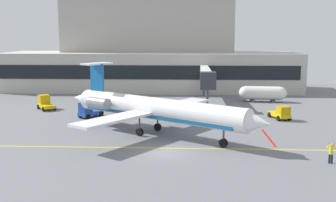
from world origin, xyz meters
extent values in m
cube|color=slate|center=(0.00, 0.00, -0.05)|extent=(120.00, 120.00, 0.10)
cube|color=yellow|center=(0.00, 1.78, 0.00)|extent=(108.00, 0.24, 0.01)
cube|color=red|center=(11.20, 6.78, 0.00)|extent=(0.30, 8.00, 0.01)
cube|color=#B7B2A8|center=(-5.68, 47.76, 3.93)|extent=(60.87, 15.53, 7.85)
cube|color=#A8A49A|center=(-6.55, 51.65, 13.74)|extent=(36.31, 10.87, 11.77)
cube|color=black|center=(-5.68, 39.95, 4.31)|extent=(58.43, 0.12, 2.71)
cube|color=silver|center=(5.17, 32.27, 4.57)|extent=(1.40, 15.46, 2.40)
cube|color=#2D333D|center=(5.17, 23.64, 4.57)|extent=(2.40, 2.00, 2.64)
cylinder|color=#4C4C51|center=(5.17, 38.50, 1.68)|extent=(0.44, 0.44, 3.37)
cylinder|color=#4C4C51|center=(5.17, 25.34, 1.68)|extent=(0.44, 0.44, 3.37)
cylinder|color=white|center=(-1.49, 7.47, 3.07)|extent=(20.55, 15.34, 2.53)
cube|color=#145999|center=(-1.49, 7.47, 2.37)|extent=(18.49, 13.81, 0.46)
cone|color=white|center=(8.79, 0.33, 3.07)|extent=(3.70, 3.62, 2.48)
cone|color=white|center=(-11.97, 14.75, 3.07)|extent=(3.93, 3.64, 2.15)
cube|color=white|center=(1.10, 13.02, 2.69)|extent=(7.76, 9.45, 0.28)
cube|color=white|center=(-5.78, 3.10, 2.69)|extent=(7.76, 9.45, 0.28)
cylinder|color=gray|center=(-6.46, 13.35, 3.26)|extent=(3.29, 2.88, 1.39)
cylinder|color=gray|center=(-8.74, 10.07, 3.26)|extent=(3.29, 2.88, 1.39)
cube|color=#145999|center=(-9.51, 13.04, 6.07)|extent=(2.01, 1.50, 3.48)
cube|color=white|center=(-9.51, 13.04, 7.81)|extent=(3.76, 4.34, 0.20)
cylinder|color=#3F3F44|center=(5.77, 2.43, 1.35)|extent=(0.20, 0.20, 1.35)
cylinder|color=black|center=(5.77, 2.43, 0.45)|extent=(0.94, 0.80, 0.90)
cylinder|color=#3F3F44|center=(-1.50, 9.48, 1.35)|extent=(0.20, 0.20, 1.35)
cylinder|color=black|center=(-1.50, 9.48, 0.45)|extent=(0.94, 0.80, 0.90)
cylinder|color=#3F3F44|center=(-3.38, 6.78, 1.35)|extent=(0.20, 0.20, 1.35)
cylinder|color=black|center=(-3.38, 6.78, 0.45)|extent=(0.94, 0.80, 0.90)
cube|color=#E5B20C|center=(-19.76, 22.83, 0.58)|extent=(3.54, 3.92, 0.47)
cube|color=#C3970A|center=(-20.37, 23.64, 1.51)|extent=(2.10, 2.08, 1.38)
cylinder|color=black|center=(-21.21, 23.33, 0.35)|extent=(0.64, 0.73, 0.70)
cylinder|color=black|center=(-19.85, 24.35, 0.35)|extent=(0.64, 0.73, 0.70)
cylinder|color=black|center=(-19.68, 21.30, 0.35)|extent=(0.64, 0.73, 0.70)
cylinder|color=black|center=(-18.32, 22.32, 0.35)|extent=(0.64, 0.73, 0.70)
cube|color=#1E4CB2|center=(-11.51, 17.42, 0.58)|extent=(3.26, 3.85, 0.46)
cube|color=#1A4197|center=(-12.07, 16.58, 1.50)|extent=(1.94, 1.96, 1.37)
cylinder|color=black|center=(-11.57, 15.95, 0.35)|extent=(0.62, 0.74, 0.70)
cylinder|color=black|center=(-12.84, 16.79, 0.35)|extent=(0.62, 0.74, 0.70)
cylinder|color=black|center=(-10.18, 18.05, 0.35)|extent=(0.62, 0.74, 0.70)
cylinder|color=black|center=(-11.46, 18.90, 0.35)|extent=(0.62, 0.74, 0.70)
cube|color=#E5B20C|center=(14.74, 17.45, 0.58)|extent=(2.56, 4.03, 0.46)
cube|color=#C3970A|center=(15.02, 16.44, 1.36)|extent=(1.79, 1.83, 1.10)
cylinder|color=black|center=(15.86, 16.41, 0.35)|extent=(0.46, 0.75, 0.70)
cylinder|color=black|center=(14.33, 15.97, 0.35)|extent=(0.46, 0.75, 0.70)
cylinder|color=black|center=(15.15, 18.92, 0.35)|extent=(0.46, 0.75, 0.70)
cylinder|color=black|center=(13.61, 18.49, 0.35)|extent=(0.46, 0.75, 0.70)
cylinder|color=white|center=(15.08, 32.23, 1.52)|extent=(6.03, 2.83, 2.33)
sphere|color=white|center=(17.99, 31.97, 1.52)|extent=(2.29, 2.29, 2.29)
sphere|color=white|center=(12.16, 32.48, 1.52)|extent=(2.29, 2.29, 2.29)
cube|color=#59595B|center=(13.32, 32.23, 0.17)|extent=(0.60, 2.10, 0.35)
cube|color=#59595B|center=(16.83, 32.23, 0.17)|extent=(0.60, 2.10, 0.35)
cylinder|color=#191E33|center=(15.01, -2.57, 0.43)|extent=(0.18, 0.18, 0.86)
cylinder|color=#191E33|center=(14.83, -2.48, 0.43)|extent=(0.18, 0.18, 0.86)
cylinder|color=yellow|center=(14.92, -2.53, 1.20)|extent=(0.34, 0.34, 0.70)
sphere|color=tan|center=(14.92, -2.53, 1.67)|extent=(0.24, 0.24, 0.24)
cylinder|color=yellow|center=(15.12, -2.62, 1.61)|extent=(0.39, 0.25, 0.50)
cylinder|color=#F2590C|center=(15.12, -2.62, 1.83)|extent=(0.06, 0.06, 0.28)
cylinder|color=yellow|center=(14.72, -2.43, 1.61)|extent=(0.39, 0.25, 0.50)
cylinder|color=#F2590C|center=(14.72, -2.43, 1.83)|extent=(0.06, 0.06, 0.28)
cone|color=orange|center=(8.84, 8.80, 0.28)|extent=(0.36, 0.36, 0.55)
cube|color=black|center=(8.84, 8.80, 0.02)|extent=(0.47, 0.47, 0.04)
cone|color=orange|center=(-11.48, 12.40, 0.28)|extent=(0.36, 0.36, 0.55)
cube|color=black|center=(-11.48, 12.40, 0.02)|extent=(0.47, 0.47, 0.04)
camera|label=1|loc=(2.02, -38.51, 11.34)|focal=43.72mm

